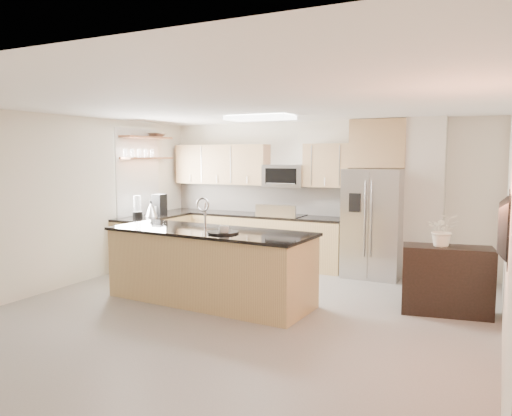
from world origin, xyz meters
The scene contains 26 objects.
floor centered at (0.00, 0.00, 0.00)m, with size 6.50×6.50×0.00m, color gray.
ceiling centered at (0.00, 0.00, 2.60)m, with size 6.00×6.50×0.02m, color white.
wall_back centered at (0.00, 3.25, 1.30)m, with size 6.00×0.02×2.60m, color silver.
wall_left centered at (-3.00, 0.00, 1.30)m, with size 0.02×6.50×2.60m, color silver.
wall_right centered at (3.00, 0.00, 1.30)m, with size 0.02×6.50×2.60m, color silver.
back_counter centered at (-1.23, 2.93, 0.47)m, with size 3.55×0.66×1.44m.
left_counter centered at (-2.67, 1.85, 0.46)m, with size 0.66×1.50×0.92m.
range centered at (-0.60, 2.92, 0.47)m, with size 0.76×0.64×1.14m.
upper_cabinets centered at (-1.30, 3.09, 1.83)m, with size 3.50×0.33×0.75m.
microwave centered at (-0.60, 3.04, 1.63)m, with size 0.76×0.40×0.40m.
refrigerator centered at (1.06, 2.87, 0.89)m, with size 0.92×0.78×1.78m.
partition_column centered at (1.82, 3.10, 1.30)m, with size 0.60×0.30×2.60m, color beige.
window centered at (-2.98, 1.85, 1.65)m, with size 0.04×1.15×1.65m.
shelf_lower centered at (-2.85, 1.95, 1.95)m, with size 0.30×1.20×0.04m, color brown.
shelf_upper centered at (-2.85, 1.95, 2.32)m, with size 0.30×1.20×0.04m, color brown.
ceiling_fixture centered at (-0.40, 1.60, 2.56)m, with size 1.00×0.50×0.06m, color white.
island centered at (-0.60, 0.45, 0.50)m, with size 2.92×1.19×1.42m.
credenza centered at (2.35, 1.32, 0.43)m, with size 1.08×0.45×0.86m, color black.
cup centered at (-0.24, 0.21, 1.05)m, with size 0.14×0.14×0.11m, color white.
platter centered at (-0.29, 0.28, 1.00)m, with size 0.41×0.41×0.02m, color black.
blender centered at (-2.68, 1.46, 1.09)m, with size 0.17×0.17×0.39m.
kettle centered at (-2.62, 1.77, 1.05)m, with size 0.23×0.23×0.28m.
coffee_maker centered at (-2.70, 2.09, 1.10)m, with size 0.21×0.25×0.37m.
bowl centered at (-2.85, 2.27, 2.39)m, with size 0.40×0.40×0.10m, color #AEAEB0.
flower_vase centered at (2.29, 1.30, 1.17)m, with size 0.56×0.49×0.63m, color white.
television centered at (2.91, -0.20, 1.35)m, with size 1.08×0.14×0.62m, color black.
Camera 1 is at (2.93, -5.26, 1.99)m, focal length 35.00 mm.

